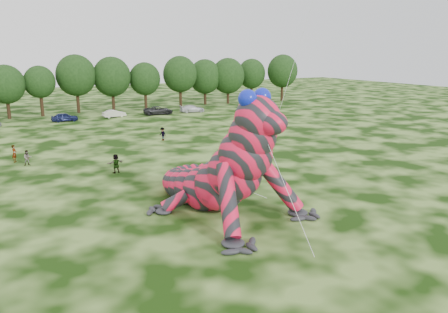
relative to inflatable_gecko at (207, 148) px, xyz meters
name	(u,v)px	position (x,y,z in m)	size (l,w,h in m)	color
ground	(147,237)	(-5.54, -2.71, -4.48)	(240.00, 240.00, 0.00)	#16330A
inflatable_gecko	(207,148)	(0.00, 0.00, 0.00)	(15.10, 17.93, 8.97)	#ED143D
tree_8	(7,92)	(-9.76, 54.28, -0.01)	(6.14, 5.53, 8.94)	black
tree_9	(40,91)	(-4.48, 54.64, -0.14)	(5.27, 4.74, 8.68)	black
tree_10	(77,84)	(1.85, 55.87, 0.77)	(7.09, 6.38, 10.50)	black
tree_11	(112,84)	(8.24, 55.49, 0.55)	(7.01, 6.31, 10.07)	black
tree_12	(145,86)	(14.47, 55.03, 0.00)	(5.99, 5.39, 8.97)	black
tree_13	(180,82)	(21.59, 54.42, 0.58)	(6.83, 6.15, 10.13)	black
tree_14	(205,82)	(27.92, 56.01, 0.22)	(6.82, 6.14, 9.40)	black
tree_15	(228,81)	(32.93, 55.06, 0.33)	(7.17, 6.45, 9.63)	black
tree_16	(252,80)	(39.90, 56.66, 0.20)	(6.26, 5.63, 9.37)	black
tree_17	(282,78)	(46.40, 53.95, 0.67)	(6.98, 6.28, 10.30)	black
car_4	(65,117)	(-2.13, 46.67, -3.78)	(1.66, 4.13, 1.41)	#161E4B
car_5	(114,114)	(6.06, 47.19, -3.84)	(1.37, 3.92, 1.29)	silver
car_6	(158,110)	(13.86, 46.67, -3.75)	(2.41, 5.24, 1.46)	black
car_7	(192,109)	(20.35, 46.26, -3.81)	(1.87, 4.60, 1.34)	silver
spectator_5	(116,164)	(-3.20, 12.58, -3.58)	(1.67, 0.53, 1.80)	gray
spectator_2	(163,134)	(6.13, 24.65, -3.64)	(1.09, 0.63, 1.68)	gray
spectator_1	(28,158)	(-10.18, 19.51, -3.70)	(0.76, 0.59, 1.56)	gray
spectator_0	(14,154)	(-11.21, 21.64, -3.58)	(0.66, 0.43, 1.80)	gray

